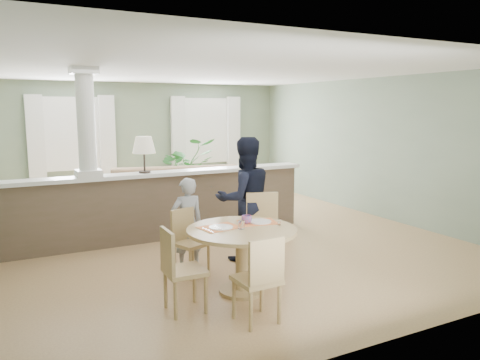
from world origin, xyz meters
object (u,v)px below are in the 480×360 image
man_person (245,199)px  child_person (187,223)px  sofa (180,194)px  houseplant (186,169)px  dining_table (242,241)px  chair_far_boy (188,238)px  chair_side (178,266)px  chair_near (260,276)px  chair_far_man (263,227)px

man_person → child_person: bearing=0.1°
sofa → houseplant: bearing=78.1°
dining_table → man_person: size_ratio=0.73×
houseplant → chair_far_boy: size_ratio=1.72×
dining_table → sofa: bearing=80.6°
dining_table → chair_far_boy: 0.95m
chair_side → man_person: (1.43, 1.22, 0.37)m
sofa → chair_side: size_ratio=3.69×
chair_near → chair_far_man: bearing=-123.6°
chair_far_man → man_person: 0.53m
chair_far_boy → chair_far_man: size_ratio=0.84×
houseplant → chair_side: size_ratio=1.60×
chair_far_man → child_person: size_ratio=0.82×
chair_far_man → chair_near: (-0.87, -1.43, -0.06)m
man_person → chair_near: bearing=70.3°
houseplant → chair_near: bearing=-104.6°
houseplant → child_person: (-1.69, -4.45, -0.11)m
chair_side → child_person: child_person is taller
houseplant → dining_table: (-1.44, -5.55, -0.11)m
dining_table → chair_side: size_ratio=1.40×
sofa → chair_near: size_ratio=3.69×
child_person → chair_far_man: bearing=150.6°
chair_side → sofa: bearing=-19.2°
houseplant → chair_far_man: (-0.80, -4.93, -0.17)m
chair_near → child_person: size_ratio=0.74×
chair_far_boy → chair_far_man: (0.97, -0.26, 0.09)m
chair_far_boy → child_person: size_ratio=0.69×
chair_side → child_person: size_ratio=0.74×
chair_far_man → chair_side: size_ratio=1.11×
chair_far_man → chair_near: chair_far_man is taller
sofa → chair_far_boy: size_ratio=3.96×
chair_near → man_person: man_person is taller
chair_far_boy → child_person: 0.28m
houseplant → chair_side: (-2.28, -5.73, -0.22)m
dining_table → chair_near: bearing=-105.0°
man_person → chair_far_boy: bearing=14.2°
chair_far_boy → man_person: (0.91, 0.17, 0.40)m
chair_far_boy → chair_side: (-0.51, -1.06, 0.03)m
chair_far_man → chair_near: bearing=-99.9°
sofa → dining_table: 3.84m
sofa → chair_far_boy: sofa is taller
houseplant → chair_side: houseplant is taller
dining_table → chair_far_boy: dining_table is taller
chair_far_man → chair_side: 1.68m
chair_side → chair_far_man: bearing=-60.7°
dining_table → child_person: child_person is taller
chair_far_boy → houseplant: bearing=50.4°
chair_near → sofa: bearing=-102.8°
child_person → man_person: bearing=175.4°
sofa → chair_side: (-1.46, -3.96, 0.01)m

